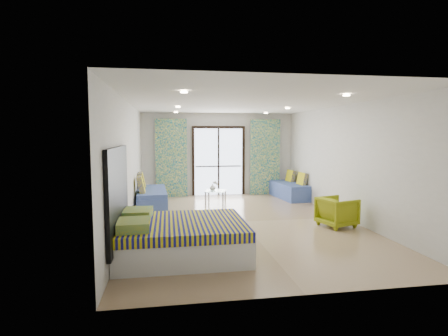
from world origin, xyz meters
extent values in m
cube|color=black|center=(0.00, 3.71, 2.24)|extent=(1.76, 0.08, 0.08)
cube|color=black|center=(-0.84, 3.71, 1.10)|extent=(0.08, 0.08, 2.20)
cube|color=black|center=(0.84, 3.71, 1.10)|extent=(0.08, 0.08, 2.20)
cube|color=black|center=(0.00, 3.71, 1.10)|extent=(0.05, 0.06, 2.20)
cube|color=#595451|center=(0.00, 3.73, 0.95)|extent=(1.52, 0.03, 0.04)
cube|color=white|center=(-1.55, 3.57, 1.25)|extent=(1.00, 0.10, 2.50)
cube|color=white|center=(1.55, 3.57, 1.25)|extent=(1.00, 0.10, 2.50)
cylinder|color=#FFE0B2|center=(-1.40, -2.00, 2.67)|extent=(0.12, 0.12, 0.02)
cylinder|color=#FFE0B2|center=(1.40, -2.00, 2.67)|extent=(0.12, 0.12, 0.02)
cylinder|color=#FFE0B2|center=(-1.40, 1.00, 2.67)|extent=(0.12, 0.12, 0.02)
cylinder|color=#FFE0B2|center=(1.40, 1.00, 2.67)|extent=(0.12, 0.12, 0.02)
cylinder|color=#FFE0B2|center=(-1.40, 3.00, 2.67)|extent=(0.12, 0.12, 0.02)
cylinder|color=#FFE0B2|center=(1.40, 3.00, 2.67)|extent=(0.12, 0.12, 0.02)
cube|color=black|center=(-2.46, -2.04, 1.05)|extent=(0.06, 2.10, 1.50)
cube|color=silver|center=(-2.47, -0.79, 1.05)|extent=(0.02, 0.10, 0.10)
cube|color=silver|center=(-1.45, -2.04, 0.21)|extent=(2.07, 1.66, 0.41)
cube|color=navy|center=(-1.45, -2.04, 0.49)|extent=(2.05, 1.69, 0.16)
cube|color=#1A7569|center=(-2.20, -2.43, 0.64)|extent=(0.50, 0.59, 0.15)
cube|color=#1A7569|center=(-2.20, -1.65, 0.64)|extent=(0.51, 0.60, 0.15)
cube|color=#3F5598|center=(-2.10, 1.72, 0.22)|extent=(0.85, 1.97, 0.43)
cube|color=#3F5598|center=(-2.10, 1.72, 0.48)|extent=(0.83, 1.93, 0.11)
cube|color=navy|center=(-2.35, 1.25, 0.73)|extent=(0.24, 0.49, 0.45)
cube|color=navy|center=(-2.39, 2.16, 0.73)|extent=(0.24, 0.49, 0.45)
cube|color=#3F5598|center=(2.10, 2.71, 0.19)|extent=(0.84, 1.78, 0.38)
cube|color=#3F5598|center=(2.10, 2.71, 0.43)|extent=(0.82, 1.74, 0.10)
cube|color=navy|center=(2.38, 2.33, 0.65)|extent=(0.23, 0.45, 0.40)
cube|color=navy|center=(2.30, 3.13, 0.65)|extent=(0.23, 0.45, 0.40)
cylinder|color=silver|center=(-0.62, 2.07, 0.18)|extent=(0.06, 0.06, 0.37)
cylinder|color=silver|center=(-0.14, 1.93, 0.18)|extent=(0.06, 0.06, 0.37)
cylinder|color=silver|center=(-0.47, 2.55, 0.18)|extent=(0.06, 0.06, 0.37)
cylinder|color=silver|center=(0.01, 2.40, 0.18)|extent=(0.06, 0.06, 0.37)
cube|color=#8CA59E|center=(-0.31, 2.24, 0.37)|extent=(0.72, 0.72, 0.02)
sphere|color=white|center=(-0.26, 2.22, 0.57)|extent=(0.06, 0.06, 0.06)
sphere|color=white|center=(-0.29, 2.28, 0.59)|extent=(0.06, 0.06, 0.06)
sphere|color=white|center=(-0.35, 2.25, 0.61)|extent=(0.06, 0.06, 0.06)
sphere|color=white|center=(-0.32, 2.19, 0.63)|extent=(0.06, 0.06, 0.06)
imported|color=white|center=(-0.39, 2.31, 0.47)|extent=(0.18, 0.19, 0.17)
imported|color=#909B14|center=(1.95, -0.73, 0.35)|extent=(0.81, 0.84, 0.71)
camera|label=1|loc=(-1.68, -7.71, 1.99)|focal=28.00mm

